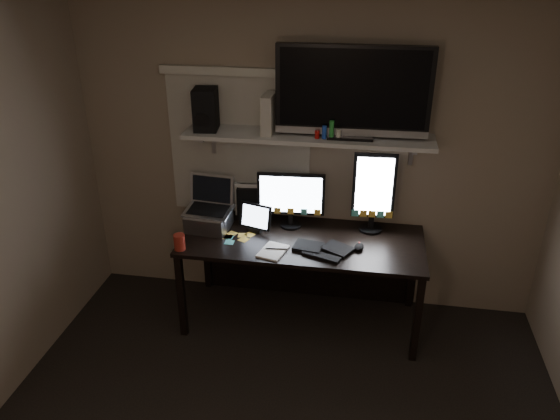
% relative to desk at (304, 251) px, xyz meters
% --- Properties ---
extents(ceiling, '(3.60, 3.60, 0.00)m').
position_rel_desk_xyz_m(ceiling, '(0.00, -1.55, 1.95)').
color(ceiling, silver).
rests_on(ceiling, back_wall).
extents(back_wall, '(3.60, 0.00, 3.60)m').
position_rel_desk_xyz_m(back_wall, '(0.00, 0.25, 0.70)').
color(back_wall, gray).
rests_on(back_wall, floor).
extents(window_blinds, '(1.10, 0.02, 1.10)m').
position_rel_desk_xyz_m(window_blinds, '(-0.55, 0.24, 0.75)').
color(window_blinds, beige).
rests_on(window_blinds, back_wall).
extents(desk, '(1.80, 0.75, 0.73)m').
position_rel_desk_xyz_m(desk, '(0.00, 0.00, 0.00)').
color(desk, black).
rests_on(desk, floor).
extents(wall_shelf, '(1.80, 0.35, 0.03)m').
position_rel_desk_xyz_m(wall_shelf, '(0.00, 0.08, 0.91)').
color(wall_shelf, '#BBBAB5').
rests_on(wall_shelf, back_wall).
extents(monitor_landscape, '(0.52, 0.09, 0.45)m').
position_rel_desk_xyz_m(monitor_landscape, '(-0.12, 0.07, 0.40)').
color(monitor_landscape, black).
rests_on(monitor_landscape, desk).
extents(monitor_portrait, '(0.32, 0.07, 0.63)m').
position_rel_desk_xyz_m(monitor_portrait, '(0.50, 0.11, 0.49)').
color(monitor_portrait, black).
rests_on(monitor_portrait, desk).
extents(keyboard, '(0.46, 0.30, 0.03)m').
position_rel_desk_xyz_m(keyboard, '(0.17, -0.25, 0.19)').
color(keyboard, black).
rests_on(keyboard, desk).
extents(mouse, '(0.08, 0.11, 0.04)m').
position_rel_desk_xyz_m(mouse, '(0.42, -0.20, 0.20)').
color(mouse, black).
rests_on(mouse, desk).
extents(notepad, '(0.22, 0.27, 0.01)m').
position_rel_desk_xyz_m(notepad, '(-0.18, -0.35, 0.18)').
color(notepad, silver).
rests_on(notepad, desk).
extents(tablet, '(0.28, 0.18, 0.23)m').
position_rel_desk_xyz_m(tablet, '(-0.37, -0.05, 0.29)').
color(tablet, black).
rests_on(tablet, desk).
extents(file_sorter, '(0.23, 0.13, 0.28)m').
position_rel_desk_xyz_m(file_sorter, '(-0.45, 0.16, 0.32)').
color(file_sorter, black).
rests_on(file_sorter, desk).
extents(laptop, '(0.38, 0.32, 0.40)m').
position_rel_desk_xyz_m(laptop, '(-0.73, -0.09, 0.37)').
color(laptop, '#AAAAAF').
rests_on(laptop, desk).
extents(cup, '(0.09, 0.09, 0.12)m').
position_rel_desk_xyz_m(cup, '(-0.85, -0.42, 0.24)').
color(cup, maroon).
rests_on(cup, desk).
extents(sticky_notes, '(0.34, 0.28, 0.00)m').
position_rel_desk_xyz_m(sticky_notes, '(-0.45, -0.21, 0.18)').
color(sticky_notes, yellow).
rests_on(sticky_notes, desk).
extents(tv, '(1.07, 0.21, 0.64)m').
position_rel_desk_xyz_m(tv, '(0.30, 0.07, 1.25)').
color(tv, black).
rests_on(tv, wall_shelf).
extents(game_console, '(0.09, 0.24, 0.28)m').
position_rel_desk_xyz_m(game_console, '(-0.28, 0.09, 1.07)').
color(game_console, beige).
rests_on(game_console, wall_shelf).
extents(speaker, '(0.19, 0.22, 0.30)m').
position_rel_desk_xyz_m(speaker, '(-0.75, 0.07, 1.08)').
color(speaker, black).
rests_on(speaker, wall_shelf).
extents(bottles, '(0.21, 0.08, 0.13)m').
position_rel_desk_xyz_m(bottles, '(0.15, -0.00, 0.99)').
color(bottles, '#A50F0C').
rests_on(bottles, wall_shelf).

